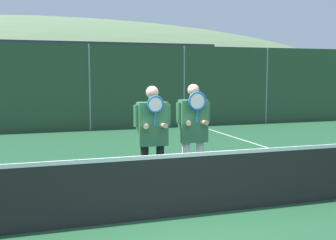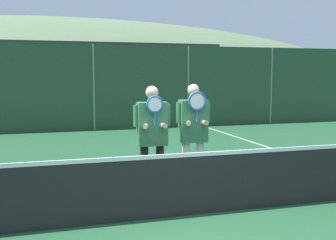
# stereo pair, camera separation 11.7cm
# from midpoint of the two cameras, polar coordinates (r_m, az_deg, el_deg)

# --- Properties ---
(ground_plane) EXTENTS (120.00, 120.00, 0.00)m
(ground_plane) POSITION_cam_midpoint_polar(r_m,az_deg,el_deg) (6.16, 1.04, -12.90)
(ground_plane) COLOR #1E4C2D
(hill_distant) EXTENTS (102.69, 57.05, 19.97)m
(hill_distant) POSITION_cam_midpoint_polar(r_m,az_deg,el_deg) (66.61, -16.16, 4.29)
(hill_distant) COLOR #5B7551
(hill_distant) RESTS_ON ground_plane
(clubhouse_building) EXTENTS (16.03, 5.50, 3.61)m
(clubhouse_building) POSITION_cam_midpoint_polar(r_m,az_deg,el_deg) (23.99, -14.57, 5.61)
(clubhouse_building) COLOR beige
(clubhouse_building) RESTS_ON ground_plane
(fence_back) EXTENTS (21.74, 0.06, 3.08)m
(fence_back) POSITION_cam_midpoint_polar(r_m,az_deg,el_deg) (15.43, -10.78, 4.37)
(fence_back) COLOR gray
(fence_back) RESTS_ON ground_plane
(tennis_net) EXTENTS (11.16, 0.09, 1.01)m
(tennis_net) POSITION_cam_midpoint_polar(r_m,az_deg,el_deg) (6.02, 1.05, -8.67)
(tennis_net) COLOR gray
(tennis_net) RESTS_ON ground_plane
(court_line_right_sideline) EXTENTS (0.05, 16.00, 0.01)m
(court_line_right_sideline) POSITION_cam_midpoint_polar(r_m,az_deg,el_deg) (10.62, 17.31, -4.97)
(court_line_right_sideline) COLOR white
(court_line_right_sideline) RESTS_ON ground_plane
(player_leftmost) EXTENTS (0.61, 0.34, 1.83)m
(player_leftmost) POSITION_cam_midpoint_polar(r_m,az_deg,el_deg) (6.73, -2.62, -1.79)
(player_leftmost) COLOR black
(player_leftmost) RESTS_ON ground_plane
(player_center_left) EXTENTS (0.59, 0.34, 1.86)m
(player_center_left) POSITION_cam_midpoint_polar(r_m,az_deg,el_deg) (7.02, 2.97, -1.36)
(player_center_left) COLOR white
(player_center_left) RESTS_ON ground_plane
(car_left_of_center) EXTENTS (4.67, 1.95, 1.81)m
(car_left_of_center) POSITION_cam_midpoint_polar(r_m,az_deg,el_deg) (18.08, -17.54, 2.49)
(car_left_of_center) COLOR #285638
(car_left_of_center) RESTS_ON ground_plane
(car_center) EXTENTS (4.25, 2.01, 1.70)m
(car_center) POSITION_cam_midpoint_polar(r_m,az_deg,el_deg) (18.47, -1.98, 2.71)
(car_center) COLOR #285638
(car_center) RESTS_ON ground_plane
(car_right_of_center) EXTENTS (4.44, 1.91, 1.66)m
(car_right_of_center) POSITION_cam_midpoint_polar(r_m,az_deg,el_deg) (20.55, 10.90, 2.91)
(car_right_of_center) COLOR slate
(car_right_of_center) RESTS_ON ground_plane
(car_far_right) EXTENTS (4.06, 1.98, 1.73)m
(car_far_right) POSITION_cam_midpoint_polar(r_m,az_deg,el_deg) (23.28, 21.05, 3.06)
(car_far_right) COLOR silver
(car_far_right) RESTS_ON ground_plane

